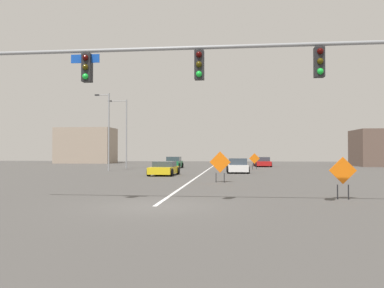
{
  "coord_description": "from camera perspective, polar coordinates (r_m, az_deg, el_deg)",
  "views": [
    {
      "loc": [
        2.87,
        -13.74,
        1.99
      ],
      "look_at": [
        -0.83,
        20.31,
        2.69
      ],
      "focal_mm": 35.82,
      "sensor_mm": 36.0,
      "label": 1
    }
  ],
  "objects": [
    {
      "name": "ground",
      "position": [
        14.18,
        -5.62,
        -9.23
      ],
      "size": [
        133.74,
        133.74,
        0.0
      ],
      "primitive_type": "plane",
      "color": "#4C4947"
    },
    {
      "name": "road_centre_stripe",
      "position": [
        51.01,
        2.98,
        -3.41
      ],
      "size": [
        0.16,
        74.3,
        0.01
      ],
      "color": "white",
      "rests_on": "ground"
    },
    {
      "name": "traffic_signal_assembly",
      "position": [
        14.04,
        9.38,
        10.6
      ],
      "size": [
        16.97,
        0.44,
        6.22
      ],
      "color": "gray",
      "rests_on": "ground"
    },
    {
      "name": "street_lamp_mid_right",
      "position": [
        46.42,
        -9.96,
        2.04
      ],
      "size": [
        2.34,
        0.24,
        8.24
      ],
      "color": "gray",
      "rests_on": "ground"
    },
    {
      "name": "street_lamp_mid_left",
      "position": [
        40.91,
        -12.43,
        2.28
      ],
      "size": [
        1.58,
        0.24,
        8.1
      ],
      "color": "gray",
      "rests_on": "ground"
    },
    {
      "name": "construction_sign_left_lane",
      "position": [
        24.97,
        4.21,
        -2.87
      ],
      "size": [
        1.38,
        0.27,
        2.02
      ],
      "color": "orange",
      "rests_on": "ground"
    },
    {
      "name": "construction_sign_right_shoulder",
      "position": [
        44.06,
        9.28,
        -2.26
      ],
      "size": [
        1.2,
        0.1,
        1.84
      ],
      "color": "orange",
      "rests_on": "ground"
    },
    {
      "name": "construction_sign_right_lane",
      "position": [
        17.23,
        21.54,
        -4.0
      ],
      "size": [
        1.14,
        0.06,
        1.78
      ],
      "color": "orange",
      "rests_on": "ground"
    },
    {
      "name": "car_red_passing",
      "position": [
        52.64,
        10.44,
        -2.67
      ],
      "size": [
        2.26,
        4.64,
        1.29
      ],
      "color": "red",
      "rests_on": "ground"
    },
    {
      "name": "car_green_approaching",
      "position": [
        47.26,
        -2.74,
        -2.81
      ],
      "size": [
        2.0,
        4.13,
        1.39
      ],
      "color": "#196B38",
      "rests_on": "ground"
    },
    {
      "name": "car_white_distant",
      "position": [
        36.67,
        6.8,
        -3.27
      ],
      "size": [
        2.18,
        4.14,
        1.38
      ],
      "color": "white",
      "rests_on": "ground"
    },
    {
      "name": "car_yellow_mid",
      "position": [
        32.67,
        -4.17,
        -3.69
      ],
      "size": [
        2.28,
        4.09,
        1.18
      ],
      "color": "gold",
      "rests_on": "ground"
    },
    {
      "name": "roadside_building_west",
      "position": [
        70.17,
        -15.48,
        -0.23
      ],
      "size": [
        9.68,
        5.84,
        6.2
      ],
      "color": "gray",
      "rests_on": "ground"
    }
  ]
}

